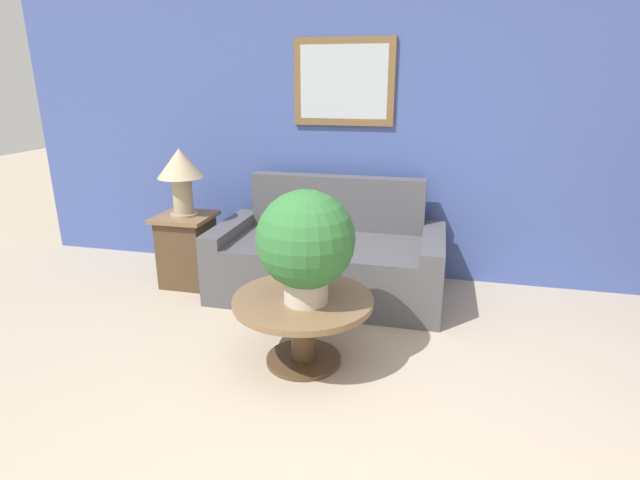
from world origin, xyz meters
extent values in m
cube|color=#42569E|center=(0.00, 2.72, 1.30)|extent=(7.60, 0.06, 2.60)
cube|color=brown|center=(-0.62, 2.67, 1.75)|extent=(0.88, 0.03, 0.73)
cube|color=#B2BCC6|center=(-0.62, 2.66, 1.75)|extent=(0.76, 0.01, 0.61)
cube|color=#4C4C51|center=(-0.63, 2.08, 0.24)|extent=(1.55, 0.95, 0.49)
cube|color=#4C4C51|center=(-0.63, 2.47, 0.72)|extent=(1.55, 0.16, 0.47)
cube|color=#4C4C51|center=(-1.49, 2.08, 0.29)|extent=(0.18, 0.95, 0.59)
cube|color=#4C4C51|center=(0.23, 2.08, 0.29)|extent=(0.18, 0.95, 0.59)
cylinder|color=#4C3823|center=(-0.55, 1.01, 0.01)|extent=(0.49, 0.49, 0.03)
cylinder|color=#4C3823|center=(-0.55, 1.01, 0.22)|extent=(0.16, 0.16, 0.39)
cylinder|color=brown|center=(-0.55, 1.01, 0.44)|extent=(0.89, 0.89, 0.04)
cube|color=#4C3823|center=(-1.90, 2.04, 0.30)|extent=(0.40, 0.40, 0.61)
cube|color=brown|center=(-1.90, 2.04, 0.62)|extent=(0.47, 0.47, 0.03)
cylinder|color=tan|center=(-1.90, 2.04, 0.65)|extent=(0.24, 0.24, 0.02)
cylinder|color=tan|center=(-1.90, 2.04, 0.82)|extent=(0.17, 0.17, 0.31)
cone|color=tan|center=(-1.90, 2.04, 1.10)|extent=(0.39, 0.39, 0.25)
cylinder|color=beige|center=(-0.51, 0.96, 0.55)|extent=(0.28, 0.28, 0.18)
sphere|color=#2D6B33|center=(-0.51, 0.96, 0.86)|extent=(0.60, 0.60, 0.60)
camera|label=1|loc=(0.23, -1.77, 1.78)|focal=28.00mm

